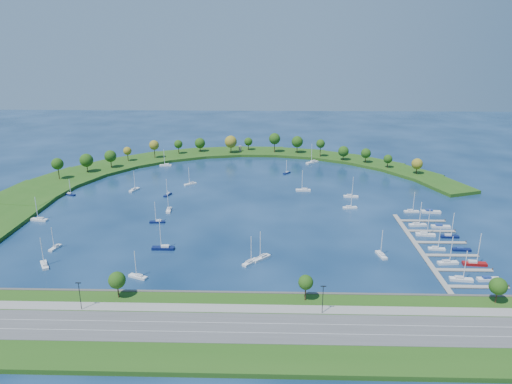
{
  "coord_description": "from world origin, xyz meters",
  "views": [
    {
      "loc": [
        11.84,
        -249.3,
        87.56
      ],
      "look_at": [
        5.0,
        5.0,
        4.0
      ],
      "focal_mm": 32.83,
      "sensor_mm": 36.0,
      "label": 1
    }
  ],
  "objects_px": {
    "moored_boat_18": "(168,194)",
    "moored_boat_19": "(55,247)",
    "docked_boat_10": "(411,211)",
    "docked_boat_1": "(488,279)",
    "docked_boat_8": "(418,224)",
    "moored_boat_15": "(250,262)",
    "docked_boat_6": "(425,234)",
    "docked_boat_9": "(440,226)",
    "moored_boat_13": "(157,221)",
    "moored_boat_2": "(138,276)",
    "docked_boat_7": "(450,236)",
    "moored_boat_9": "(262,257)",
    "docked_boat_2": "(448,262)",
    "moored_boat_1": "(163,247)",
    "moored_boat_16": "(166,165)",
    "moored_boat_5": "(350,207)",
    "docked_boat_4": "(437,248)",
    "docked_boat_11": "(431,212)",
    "moored_boat_14": "(287,172)",
    "moored_boat_8": "(70,194)",
    "moored_boat_11": "(303,190)",
    "docked_boat_0": "(461,278)",
    "harbor_tower": "(240,148)",
    "dock_system": "(436,249)",
    "moored_boat_6": "(381,254)",
    "moored_boat_7": "(190,183)",
    "moored_boat_17": "(44,264)",
    "moored_boat_3": "(169,210)",
    "moored_boat_0": "(134,189)",
    "docked_boat_3": "(474,263)",
    "moored_boat_12": "(39,219)",
    "moored_boat_4": "(312,162)",
    "moored_boat_10": "(351,196)"
  },
  "relations": [
    {
      "from": "harbor_tower",
      "to": "dock_system",
      "type": "bearing_deg",
      "value": -61.46
    },
    {
      "from": "harbor_tower",
      "to": "moored_boat_0",
      "type": "bearing_deg",
      "value": -120.93
    },
    {
      "from": "harbor_tower",
      "to": "docked_boat_4",
      "type": "distance_m",
      "value": 201.41
    },
    {
      "from": "docked_boat_10",
      "to": "docked_boat_1",
      "type": "bearing_deg",
      "value": -86.09
    },
    {
      "from": "docked_boat_8",
      "to": "docked_boat_0",
      "type": "bearing_deg",
      "value": -96.23
    },
    {
      "from": "harbor_tower",
      "to": "docked_boat_7",
      "type": "xyz_separation_m",
      "value": [
        106.67,
        -163.4,
        -3.27
      ]
    },
    {
      "from": "moored_boat_18",
      "to": "moored_boat_19",
      "type": "height_order",
      "value": "moored_boat_19"
    },
    {
      "from": "moored_boat_7",
      "to": "moored_boat_17",
      "type": "relative_size",
      "value": 0.96
    },
    {
      "from": "moored_boat_9",
      "to": "moored_boat_13",
      "type": "xyz_separation_m",
      "value": [
        -52.76,
        39.26,
        -0.05
      ]
    },
    {
      "from": "moored_boat_1",
      "to": "moored_boat_13",
      "type": "distance_m",
      "value": 32.32
    },
    {
      "from": "dock_system",
      "to": "docked_boat_8",
      "type": "bearing_deg",
      "value": 89.54
    },
    {
      "from": "moored_boat_1",
      "to": "moored_boat_15",
      "type": "bearing_deg",
      "value": 162.05
    },
    {
      "from": "docked_boat_11",
      "to": "moored_boat_0",
      "type": "bearing_deg",
      "value": 173.27
    },
    {
      "from": "docked_boat_6",
      "to": "docked_boat_9",
      "type": "height_order",
      "value": "docked_boat_6"
    },
    {
      "from": "moored_boat_15",
      "to": "docked_boat_1",
      "type": "relative_size",
      "value": 1.35
    },
    {
      "from": "docked_boat_3",
      "to": "docked_boat_7",
      "type": "bearing_deg",
      "value": 94.45
    },
    {
      "from": "dock_system",
      "to": "moored_boat_2",
      "type": "xyz_separation_m",
      "value": [
        -123.17,
        -29.03,
        0.53
      ]
    },
    {
      "from": "docked_boat_2",
      "to": "docked_boat_10",
      "type": "relative_size",
      "value": 1.07
    },
    {
      "from": "docked_boat_11",
      "to": "moored_boat_16",
      "type": "bearing_deg",
      "value": 154.94
    },
    {
      "from": "moored_boat_1",
      "to": "moored_boat_13",
      "type": "relative_size",
      "value": 1.3
    },
    {
      "from": "moored_boat_13",
      "to": "docked_boat_7",
      "type": "xyz_separation_m",
      "value": [
        139.34,
        -14.53,
        0.03
      ]
    },
    {
      "from": "docked_boat_8",
      "to": "moored_boat_15",
      "type": "bearing_deg",
      "value": -158.37
    },
    {
      "from": "docked_boat_8",
      "to": "moored_boat_5",
      "type": "bearing_deg",
      "value": 134.22
    },
    {
      "from": "moored_boat_9",
      "to": "docked_boat_10",
      "type": "relative_size",
      "value": 1.11
    },
    {
      "from": "moored_boat_1",
      "to": "moored_boat_6",
      "type": "xyz_separation_m",
      "value": [
        93.66,
        -4.32,
        -0.08
      ]
    },
    {
      "from": "moored_boat_14",
      "to": "docked_boat_1",
      "type": "distance_m",
      "value": 163.02
    },
    {
      "from": "moored_boat_11",
      "to": "moored_boat_3",
      "type": "bearing_deg",
      "value": 27.7
    },
    {
      "from": "moored_boat_9",
      "to": "moored_boat_10",
      "type": "distance_m",
      "value": 95.84
    },
    {
      "from": "moored_boat_9",
      "to": "moored_boat_13",
      "type": "relative_size",
      "value": 1.16
    },
    {
      "from": "moored_boat_14",
      "to": "moored_boat_13",
      "type": "bearing_deg",
      "value": 2.42
    },
    {
      "from": "docked_boat_7",
      "to": "moored_boat_7",
      "type": "bearing_deg",
      "value": 149.32
    },
    {
      "from": "moored_boat_13",
      "to": "docked_boat_4",
      "type": "bearing_deg",
      "value": 163.32
    },
    {
      "from": "moored_boat_0",
      "to": "moored_boat_13",
      "type": "relative_size",
      "value": 1.08
    },
    {
      "from": "moored_boat_1",
      "to": "moored_boat_9",
      "type": "height_order",
      "value": "moored_boat_1"
    },
    {
      "from": "docked_boat_0",
      "to": "docked_boat_9",
      "type": "xyz_separation_m",
      "value": [
        10.45,
        52.75,
        -0.25
      ]
    },
    {
      "from": "moored_boat_16",
      "to": "moored_boat_5",
      "type": "bearing_deg",
      "value": 139.89
    },
    {
      "from": "docked_boat_3",
      "to": "docked_boat_6",
      "type": "height_order",
      "value": "docked_boat_3"
    },
    {
      "from": "moored_boat_2",
      "to": "docked_boat_11",
      "type": "relative_size",
      "value": 1.11
    },
    {
      "from": "moored_boat_3",
      "to": "moored_boat_0",
      "type": "bearing_deg",
      "value": -146.94
    },
    {
      "from": "moored_boat_3",
      "to": "moored_boat_14",
      "type": "xyz_separation_m",
      "value": [
        65.64,
        74.89,
        -0.06
      ]
    },
    {
      "from": "moored_boat_8",
      "to": "moored_boat_13",
      "type": "xyz_separation_m",
      "value": [
        61.15,
        -41.65,
        0.02
      ]
    },
    {
      "from": "moored_boat_8",
      "to": "moored_boat_11",
      "type": "height_order",
      "value": "moored_boat_11"
    },
    {
      "from": "docked_boat_6",
      "to": "docked_boat_9",
      "type": "relative_size",
      "value": 1.42
    },
    {
      "from": "moored_boat_8",
      "to": "moored_boat_7",
      "type": "bearing_deg",
      "value": 41.44
    },
    {
      "from": "moored_boat_13",
      "to": "moored_boat_2",
      "type": "bearing_deg",
      "value": 91.1
    },
    {
      "from": "moored_boat_4",
      "to": "moored_boat_6",
      "type": "xyz_separation_m",
      "value": [
        15.64,
        -154.98,
        -0.12
      ]
    },
    {
      "from": "dock_system",
      "to": "docked_boat_3",
      "type": "distance_m",
      "value": 18.15
    },
    {
      "from": "docked_boat_1",
      "to": "docked_boat_11",
      "type": "height_order",
      "value": "docked_boat_11"
    },
    {
      "from": "moored_boat_12",
      "to": "docked_boat_4",
      "type": "distance_m",
      "value": 191.32
    },
    {
      "from": "moored_boat_5",
      "to": "docked_boat_10",
      "type": "height_order",
      "value": "docked_boat_10"
    }
  ]
}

